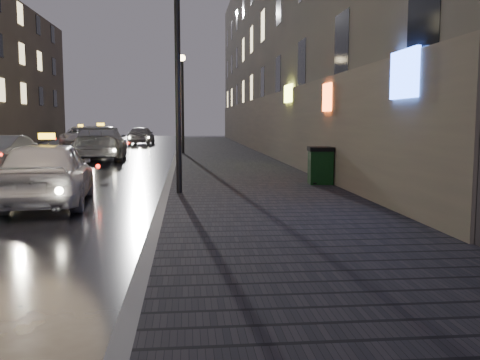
# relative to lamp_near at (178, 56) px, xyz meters

# --- Properties ---
(ground) EXTENTS (120.00, 120.00, 0.00)m
(ground) POSITION_rel_lamp_near_xyz_m (-1.85, -6.00, -3.49)
(ground) COLOR black
(ground) RESTS_ON ground
(sidewalk) EXTENTS (4.60, 58.00, 0.15)m
(sidewalk) POSITION_rel_lamp_near_xyz_m (2.05, 15.00, -3.41)
(sidewalk) COLOR black
(sidewalk) RESTS_ON ground
(curb) EXTENTS (0.20, 58.00, 0.15)m
(curb) POSITION_rel_lamp_near_xyz_m (-0.35, 15.00, -3.41)
(curb) COLOR slate
(curb) RESTS_ON ground
(curb_far) EXTENTS (0.20, 58.00, 0.15)m
(curb_far) POSITION_rel_lamp_near_xyz_m (-9.25, 15.00, -3.41)
(curb_far) COLOR slate
(curb_far) RESTS_ON ground
(building_near) EXTENTS (1.80, 50.00, 13.00)m
(building_near) POSITION_rel_lamp_near_xyz_m (5.25, 19.00, 3.01)
(building_near) COLOR #605B54
(building_near) RESTS_ON ground
(lamp_near) EXTENTS (0.36, 0.36, 5.28)m
(lamp_near) POSITION_rel_lamp_near_xyz_m (0.00, 0.00, 0.00)
(lamp_near) COLOR black
(lamp_near) RESTS_ON sidewalk
(lamp_far) EXTENTS (0.36, 0.36, 5.28)m
(lamp_far) POSITION_rel_lamp_near_xyz_m (0.00, 16.00, 0.00)
(lamp_far) COLOR black
(lamp_far) RESTS_ON sidewalk
(trash_bin) EXTENTS (0.74, 0.74, 1.05)m
(trash_bin) POSITION_rel_lamp_near_xyz_m (3.95, 1.48, -2.81)
(trash_bin) COLOR black
(trash_bin) RESTS_ON sidewalk
(taxi_near) EXTENTS (2.20, 4.59, 1.51)m
(taxi_near) POSITION_rel_lamp_near_xyz_m (-2.97, -0.72, -2.73)
(taxi_near) COLOR #BABAC1
(taxi_near) RESTS_ON ground
(car_left_mid) EXTENTS (1.75, 4.13, 1.33)m
(car_left_mid) POSITION_rel_lamp_near_xyz_m (-7.16, 8.98, -2.83)
(car_left_mid) COLOR gray
(car_left_mid) RESTS_ON ground
(taxi_mid) EXTENTS (2.69, 5.89, 1.67)m
(taxi_mid) POSITION_rel_lamp_near_xyz_m (-4.00, 13.62, -2.65)
(taxi_mid) COLOR #B8B9BF
(taxi_mid) RESTS_ON ground
(taxi_far) EXTENTS (2.92, 5.58, 1.50)m
(taxi_far) POSITION_rel_lamp_near_xyz_m (-7.43, 26.44, -2.74)
(taxi_far) COLOR silver
(taxi_far) RESTS_ON ground
(car_far) EXTENTS (2.08, 4.45, 1.47)m
(car_far) POSITION_rel_lamp_near_xyz_m (-3.45, 30.53, -2.75)
(car_far) COLOR gray
(car_far) RESTS_ON ground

